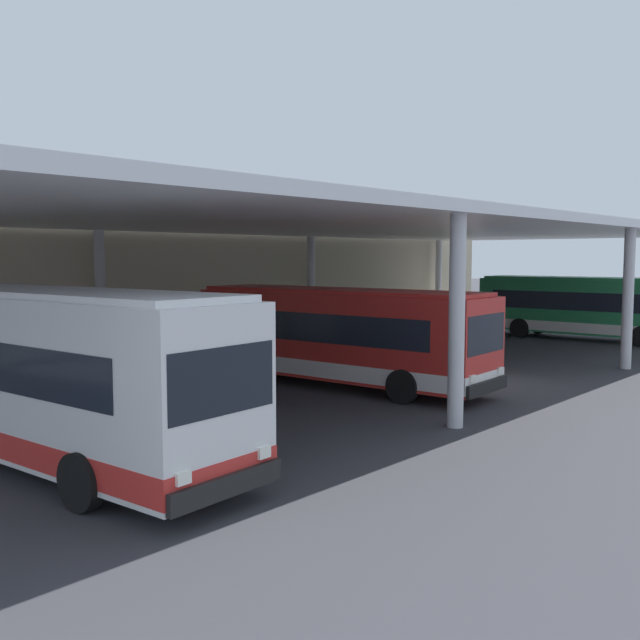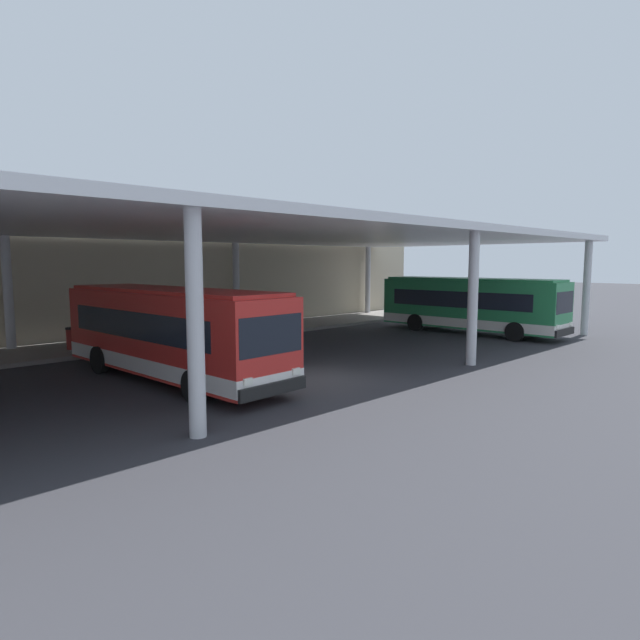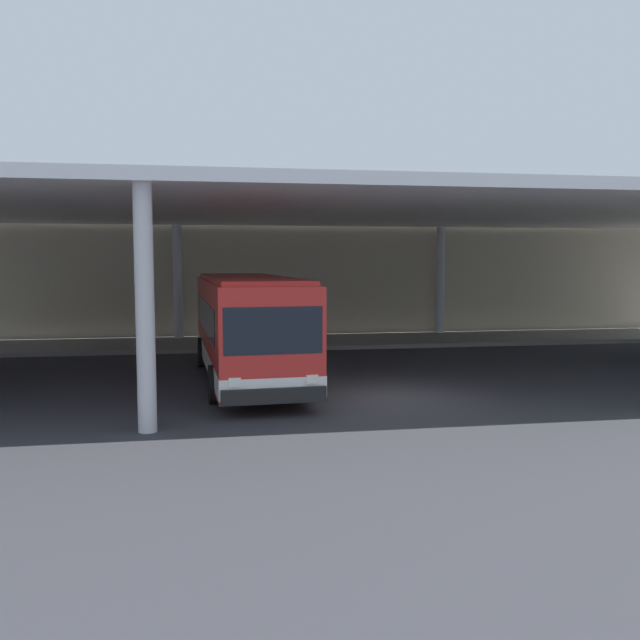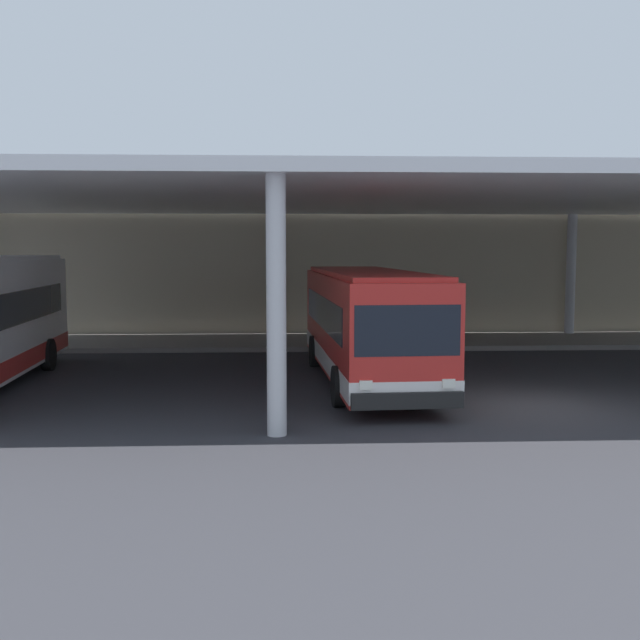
{
  "view_description": "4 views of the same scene",
  "coord_description": "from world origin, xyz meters",
  "px_view_note": "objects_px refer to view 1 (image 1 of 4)",
  "views": [
    {
      "loc": [
        -21.45,
        -11.54,
        4.22
      ],
      "look_at": [
        -4.37,
        3.57,
        2.19
      ],
      "focal_mm": 40.16,
      "sensor_mm": 36.0,
      "label": 1
    },
    {
      "loc": [
        -12.32,
        -12.94,
        4.04
      ],
      "look_at": [
        2.58,
        2.42,
        1.68
      ],
      "focal_mm": 29.19,
      "sensor_mm": 36.0,
      "label": 2
    },
    {
      "loc": [
        -4.86,
        -16.8,
        3.66
      ],
      "look_at": [
        -1.07,
        5.43,
        1.62
      ],
      "focal_mm": 37.14,
      "sensor_mm": 36.0,
      "label": 3
    },
    {
      "loc": [
        -5.96,
        -17.11,
        3.78
      ],
      "look_at": [
        -4.93,
        5.3,
        1.59
      ],
      "focal_mm": 40.97,
      "sensor_mm": 36.0,
      "label": 4
    }
  ],
  "objects_px": {
    "trash_bin": "(174,346)",
    "bus_nearest_bay": "(33,372)",
    "bench_waiting": "(224,339)",
    "bus_second_bay": "(338,335)",
    "bus_middle_bay": "(584,307)"
  },
  "relations": [
    {
      "from": "trash_bin",
      "to": "bus_nearest_bay",
      "type": "bearing_deg",
      "value": -139.25
    },
    {
      "from": "bench_waiting",
      "to": "trash_bin",
      "type": "bearing_deg",
      "value": -171.75
    },
    {
      "from": "trash_bin",
      "to": "bus_second_bay",
      "type": "bearing_deg",
      "value": -85.98
    },
    {
      "from": "bus_middle_bay",
      "to": "bench_waiting",
      "type": "relative_size",
      "value": 5.89
    },
    {
      "from": "bus_nearest_bay",
      "to": "bench_waiting",
      "type": "distance_m",
      "value": 16.07
    },
    {
      "from": "bus_middle_bay",
      "to": "bench_waiting",
      "type": "distance_m",
      "value": 18.45
    },
    {
      "from": "bus_nearest_bay",
      "to": "bench_waiting",
      "type": "relative_size",
      "value": 6.37
    },
    {
      "from": "bench_waiting",
      "to": "trash_bin",
      "type": "relative_size",
      "value": 1.84
    },
    {
      "from": "bus_second_bay",
      "to": "trash_bin",
      "type": "distance_m",
      "value": 8.09
    },
    {
      "from": "trash_bin",
      "to": "bench_waiting",
      "type": "bearing_deg",
      "value": 8.25
    },
    {
      "from": "bench_waiting",
      "to": "bus_nearest_bay",
      "type": "bearing_deg",
      "value": -145.0
    },
    {
      "from": "bus_second_bay",
      "to": "bench_waiting",
      "type": "bearing_deg",
      "value": 74.17
    },
    {
      "from": "bench_waiting",
      "to": "bus_second_bay",
      "type": "bearing_deg",
      "value": -105.83
    },
    {
      "from": "bus_nearest_bay",
      "to": "trash_bin",
      "type": "distance_m",
      "value": 13.48
    },
    {
      "from": "bus_nearest_bay",
      "to": "bench_waiting",
      "type": "bearing_deg",
      "value": 35.0
    }
  ]
}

